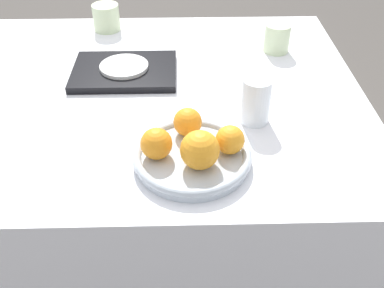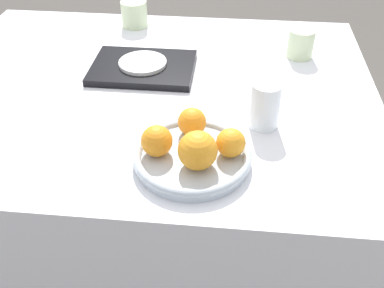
{
  "view_description": "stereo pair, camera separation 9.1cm",
  "coord_description": "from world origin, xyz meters",
  "px_view_note": "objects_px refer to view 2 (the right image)",
  "views": [
    {
      "loc": [
        0.13,
        -1.02,
        1.33
      ],
      "look_at": [
        0.15,
        -0.3,
        0.76
      ],
      "focal_mm": 42.0,
      "sensor_mm": 36.0,
      "label": 1
    },
    {
      "loc": [
        0.22,
        -1.01,
        1.33
      ],
      "look_at": [
        0.15,
        -0.3,
        0.76
      ],
      "focal_mm": 42.0,
      "sensor_mm": 36.0,
      "label": 2
    }
  ],
  "objects_px": {
    "orange_3": "(192,122)",
    "water_glass": "(265,105)",
    "fruit_platter": "(192,157)",
    "cup_1": "(134,14)",
    "side_plate": "(143,63)",
    "cup_0": "(301,43)",
    "orange_0": "(157,141)",
    "serving_tray": "(143,68)",
    "orange_2": "(231,143)",
    "orange_1": "(198,150)"
  },
  "relations": [
    {
      "from": "orange_3",
      "to": "water_glass",
      "type": "height_order",
      "value": "water_glass"
    },
    {
      "from": "fruit_platter",
      "to": "cup_1",
      "type": "distance_m",
      "value": 0.73
    },
    {
      "from": "side_plate",
      "to": "cup_0",
      "type": "height_order",
      "value": "cup_0"
    },
    {
      "from": "cup_0",
      "to": "orange_0",
      "type": "bearing_deg",
      "value": -123.21
    },
    {
      "from": "side_plate",
      "to": "cup_0",
      "type": "xyz_separation_m",
      "value": [
        0.44,
        0.13,
        0.02
      ]
    },
    {
      "from": "cup_1",
      "to": "cup_0",
      "type": "bearing_deg",
      "value": -17.8
    },
    {
      "from": "orange_0",
      "to": "cup_1",
      "type": "distance_m",
      "value": 0.71
    },
    {
      "from": "fruit_platter",
      "to": "cup_0",
      "type": "distance_m",
      "value": 0.58
    },
    {
      "from": "cup_1",
      "to": "orange_3",
      "type": "bearing_deg",
      "value": -67.43
    },
    {
      "from": "serving_tray",
      "to": "side_plate",
      "type": "bearing_deg",
      "value": 0.0
    },
    {
      "from": "serving_tray",
      "to": "side_plate",
      "type": "distance_m",
      "value": 0.02
    },
    {
      "from": "orange_0",
      "to": "serving_tray",
      "type": "distance_m",
      "value": 0.4
    },
    {
      "from": "orange_0",
      "to": "water_glass",
      "type": "xyz_separation_m",
      "value": [
        0.22,
        0.15,
        0.0
      ]
    },
    {
      "from": "orange_2",
      "to": "orange_3",
      "type": "relative_size",
      "value": 0.97
    },
    {
      "from": "fruit_platter",
      "to": "cup_0",
      "type": "height_order",
      "value": "cup_0"
    },
    {
      "from": "fruit_platter",
      "to": "orange_2",
      "type": "relative_size",
      "value": 4.08
    },
    {
      "from": "orange_1",
      "to": "cup_1",
      "type": "distance_m",
      "value": 0.77
    },
    {
      "from": "water_glass",
      "to": "side_plate",
      "type": "bearing_deg",
      "value": 144.94
    },
    {
      "from": "fruit_platter",
      "to": "water_glass",
      "type": "distance_m",
      "value": 0.22
    },
    {
      "from": "water_glass",
      "to": "side_plate",
      "type": "xyz_separation_m",
      "value": [
        -0.33,
        0.23,
        -0.03
      ]
    },
    {
      "from": "orange_0",
      "to": "water_glass",
      "type": "bearing_deg",
      "value": 34.49
    },
    {
      "from": "fruit_platter",
      "to": "side_plate",
      "type": "height_order",
      "value": "same"
    },
    {
      "from": "water_glass",
      "to": "side_plate",
      "type": "distance_m",
      "value": 0.4
    },
    {
      "from": "orange_1",
      "to": "orange_2",
      "type": "xyz_separation_m",
      "value": [
        0.06,
        0.04,
        -0.01
      ]
    },
    {
      "from": "cup_1",
      "to": "orange_2",
      "type": "bearing_deg",
      "value": -63.24
    },
    {
      "from": "fruit_platter",
      "to": "side_plate",
      "type": "distance_m",
      "value": 0.42
    },
    {
      "from": "orange_3",
      "to": "water_glass",
      "type": "relative_size",
      "value": 0.56
    },
    {
      "from": "orange_1",
      "to": "cup_0",
      "type": "distance_m",
      "value": 0.6
    },
    {
      "from": "water_glass",
      "to": "cup_1",
      "type": "distance_m",
      "value": 0.67
    },
    {
      "from": "orange_3",
      "to": "cup_0",
      "type": "bearing_deg",
      "value": 58.16
    },
    {
      "from": "orange_0",
      "to": "water_glass",
      "type": "height_order",
      "value": "water_glass"
    },
    {
      "from": "orange_2",
      "to": "water_glass",
      "type": "xyz_separation_m",
      "value": [
        0.07,
        0.14,
        0.0
      ]
    },
    {
      "from": "orange_1",
      "to": "cup_1",
      "type": "relative_size",
      "value": 0.93
    },
    {
      "from": "fruit_platter",
      "to": "orange_0",
      "type": "relative_size",
      "value": 3.79
    },
    {
      "from": "orange_3",
      "to": "side_plate",
      "type": "xyz_separation_m",
      "value": [
        -0.17,
        0.31,
        -0.03
      ]
    },
    {
      "from": "water_glass",
      "to": "serving_tray",
      "type": "relative_size",
      "value": 0.39
    },
    {
      "from": "serving_tray",
      "to": "side_plate",
      "type": "relative_size",
      "value": 2.13
    },
    {
      "from": "fruit_platter",
      "to": "orange_0",
      "type": "bearing_deg",
      "value": -178.39
    },
    {
      "from": "orange_1",
      "to": "serving_tray",
      "type": "height_order",
      "value": "orange_1"
    },
    {
      "from": "orange_0",
      "to": "fruit_platter",
      "type": "bearing_deg",
      "value": 1.61
    },
    {
      "from": "orange_2",
      "to": "cup_0",
      "type": "xyz_separation_m",
      "value": [
        0.19,
        0.5,
        -0.01
      ]
    },
    {
      "from": "orange_2",
      "to": "serving_tray",
      "type": "height_order",
      "value": "orange_2"
    },
    {
      "from": "fruit_platter",
      "to": "orange_2",
      "type": "distance_m",
      "value": 0.09
    },
    {
      "from": "orange_2",
      "to": "orange_1",
      "type": "bearing_deg",
      "value": -146.0
    },
    {
      "from": "side_plate",
      "to": "cup_1",
      "type": "bearing_deg",
      "value": 105.59
    },
    {
      "from": "orange_0",
      "to": "orange_2",
      "type": "bearing_deg",
      "value": 4.6
    },
    {
      "from": "cup_1",
      "to": "orange_0",
      "type": "bearing_deg",
      "value": -74.63
    },
    {
      "from": "orange_1",
      "to": "orange_2",
      "type": "relative_size",
      "value": 1.3
    },
    {
      "from": "orange_2",
      "to": "side_plate",
      "type": "relative_size",
      "value": 0.46
    },
    {
      "from": "fruit_platter",
      "to": "side_plate",
      "type": "relative_size",
      "value": 1.87
    }
  ]
}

